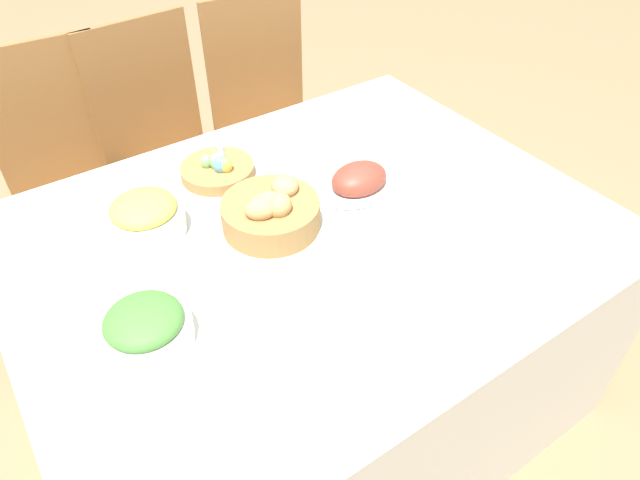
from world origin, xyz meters
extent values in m
plane|color=#937551|center=(0.00, 0.00, 0.00)|extent=(12.00, 12.00, 0.00)
cube|color=silver|center=(0.00, 0.00, 0.38)|extent=(1.51, 1.19, 0.75)
cylinder|color=olive|center=(-0.60, 0.66, 0.22)|extent=(0.03, 0.03, 0.43)
cylinder|color=olive|center=(-0.22, 0.64, 0.22)|extent=(0.03, 0.03, 0.43)
cylinder|color=olive|center=(-0.59, 1.04, 0.22)|extent=(0.03, 0.03, 0.43)
cylinder|color=olive|center=(-0.20, 1.03, 0.22)|extent=(0.03, 0.03, 0.43)
cube|color=olive|center=(-0.40, 0.84, 0.44)|extent=(0.44, 0.44, 0.02)
cube|color=olive|center=(-0.40, 1.04, 0.72)|extent=(0.42, 0.03, 0.54)
cylinder|color=olive|center=(0.19, 0.67, 0.22)|extent=(0.03, 0.03, 0.43)
cylinder|color=olive|center=(0.58, 0.63, 0.22)|extent=(0.03, 0.03, 0.43)
cylinder|color=olive|center=(0.23, 1.06, 0.22)|extent=(0.03, 0.03, 0.43)
cylinder|color=olive|center=(0.62, 1.02, 0.22)|extent=(0.03, 0.03, 0.43)
cube|color=olive|center=(0.40, 0.84, 0.44)|extent=(0.46, 0.46, 0.02)
cube|color=olive|center=(0.42, 1.04, 0.72)|extent=(0.42, 0.06, 0.54)
cylinder|color=olive|center=(-0.22, 0.63, 0.22)|extent=(0.03, 0.03, 0.43)
cylinder|color=olive|center=(0.17, 0.67, 0.22)|extent=(0.03, 0.03, 0.43)
cylinder|color=olive|center=(-0.25, 1.02, 0.22)|extent=(0.03, 0.03, 0.43)
cylinder|color=olive|center=(0.14, 1.05, 0.22)|extent=(0.03, 0.03, 0.43)
cube|color=olive|center=(-0.04, 0.84, 0.44)|extent=(0.45, 0.45, 0.02)
cube|color=olive|center=(-0.05, 1.04, 0.72)|extent=(0.42, 0.05, 0.54)
cylinder|color=#9E7542|center=(-0.08, 0.07, 0.79)|extent=(0.25, 0.25, 0.08)
ellipsoid|color=tan|center=(-0.09, 0.04, 0.84)|extent=(0.07, 0.08, 0.06)
ellipsoid|color=tan|center=(-0.10, 0.06, 0.84)|extent=(0.09, 0.09, 0.04)
ellipsoid|color=tan|center=(-0.08, 0.03, 0.84)|extent=(0.10, 0.10, 0.06)
ellipsoid|color=tan|center=(-0.09, 0.04, 0.85)|extent=(0.08, 0.07, 0.06)
ellipsoid|color=tan|center=(-0.02, 0.09, 0.84)|extent=(0.11, 0.11, 0.05)
ellipsoid|color=tan|center=(-0.12, 0.04, 0.85)|extent=(0.10, 0.08, 0.06)
cylinder|color=#9E7542|center=(-0.09, 0.35, 0.77)|extent=(0.21, 0.21, 0.03)
ellipsoid|color=pink|center=(-0.06, 0.39, 0.80)|extent=(0.04, 0.04, 0.05)
ellipsoid|color=#B27AD1|center=(-0.09, 0.35, 0.80)|extent=(0.04, 0.04, 0.05)
ellipsoid|color=#7FCC7A|center=(-0.07, 0.36, 0.80)|extent=(0.04, 0.04, 0.04)
ellipsoid|color=#7FCC7A|center=(-0.09, 0.35, 0.80)|extent=(0.04, 0.04, 0.05)
ellipsoid|color=#7FCC7A|center=(-0.11, 0.37, 0.80)|extent=(0.03, 0.03, 0.04)
ellipsoid|color=#F29E4C|center=(-0.08, 0.38, 0.80)|extent=(0.04, 0.04, 0.05)
ellipsoid|color=#F4D151|center=(-0.08, 0.32, 0.80)|extent=(0.04, 0.04, 0.05)
ellipsoid|color=#60B2E0|center=(-0.09, 0.33, 0.80)|extent=(0.04, 0.04, 0.05)
ellipsoid|color=white|center=(0.21, 0.07, 0.76)|extent=(0.26, 0.18, 0.01)
ellipsoid|color=brown|center=(0.21, 0.07, 0.78)|extent=(0.17, 0.13, 0.08)
cylinder|color=white|center=(-0.49, -0.11, 0.78)|extent=(0.19, 0.19, 0.05)
ellipsoid|color=#478438|center=(-0.49, -0.11, 0.81)|extent=(0.16, 0.16, 0.06)
cylinder|color=silver|center=(-0.35, 0.23, 0.78)|extent=(0.20, 0.20, 0.07)
ellipsoid|color=#F4DB4C|center=(-0.35, 0.23, 0.83)|extent=(0.17, 0.17, 0.06)
cylinder|color=white|center=(-0.06, -0.44, 0.76)|extent=(0.23, 0.23, 0.01)
cube|color=silver|center=(-0.20, -0.44, 0.75)|extent=(0.03, 0.20, 0.00)
cube|color=silver|center=(0.08, -0.44, 0.75)|extent=(0.03, 0.20, 0.00)
cube|color=silver|center=(0.11, -0.44, 0.75)|extent=(0.03, 0.20, 0.00)
cylinder|color=silver|center=(0.18, -0.28, 0.79)|extent=(0.07, 0.07, 0.09)
cube|color=white|center=(-0.30, -0.25, 0.77)|extent=(0.13, 0.08, 0.03)
camera|label=1|loc=(-0.62, -0.95, 1.71)|focal=32.00mm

